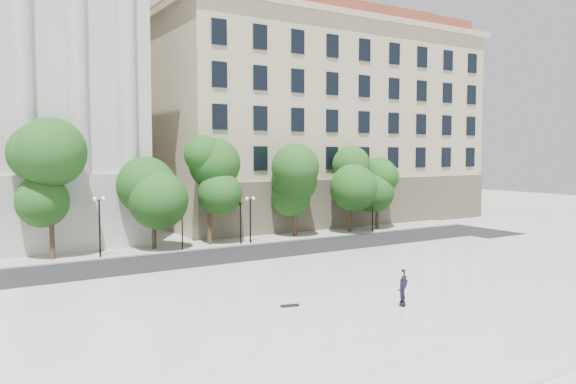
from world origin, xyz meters
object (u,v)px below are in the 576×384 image
object	(u,v)px
traffic_light_west	(182,203)
person_lying	(402,301)
traffic_light_east	(240,202)
skateboard	(290,306)

from	to	relation	value
traffic_light_west	person_lying	distance (m)	22.06
traffic_light_east	person_lying	xyz separation A→B (m)	(-2.67, -21.72, -2.92)
traffic_light_east	skateboard	bearing A→B (deg)	-110.66
traffic_light_east	skateboard	distance (m)	20.51
person_lying	traffic_light_east	bearing A→B (deg)	46.30
traffic_light_west	traffic_light_east	xyz separation A→B (m)	(5.03, -0.00, -0.18)
traffic_light_west	traffic_light_east	world-z (taller)	traffic_light_west
traffic_light_east	person_lying	world-z (taller)	traffic_light_east
traffic_light_west	traffic_light_east	bearing A→B (deg)	-0.00
person_lying	skateboard	xyz separation A→B (m)	(-4.48, 2.75, -0.19)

